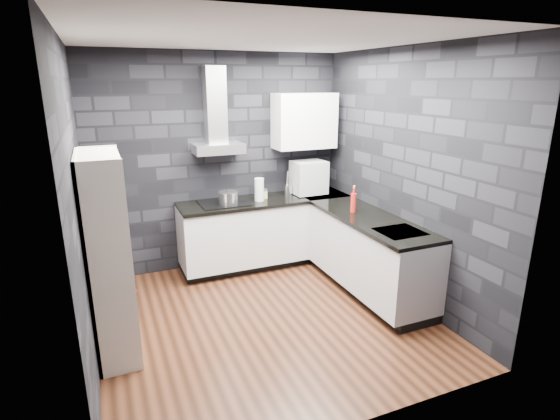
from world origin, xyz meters
TOP-DOWN VIEW (x-y plane):
  - ground at (0.00, 0.00)m, footprint 3.20×3.20m
  - ceiling at (0.00, 0.00)m, footprint 3.20×3.20m
  - wall_back at (0.00, 1.62)m, footprint 3.20×0.05m
  - wall_front at (0.00, -1.62)m, footprint 3.20×0.05m
  - wall_left at (-1.62, 0.00)m, footprint 0.05×3.20m
  - wall_right at (1.62, 0.00)m, footprint 0.05×3.20m
  - toekick_back at (0.50, 1.34)m, footprint 2.18×0.50m
  - toekick_right at (1.34, 0.10)m, footprint 0.50×1.78m
  - counter_back_cab at (0.50, 1.30)m, footprint 2.20×0.60m
  - counter_right_cab at (1.30, 0.10)m, footprint 0.60×1.80m
  - counter_back_top at (0.50, 1.29)m, footprint 2.20×0.62m
  - counter_right_top at (1.29, 0.10)m, footprint 0.62×1.80m
  - counter_corner_top at (1.30, 1.30)m, footprint 0.62×0.62m
  - hood_body at (-0.05, 1.43)m, footprint 0.60×0.34m
  - hood_chimney at (-0.05, 1.50)m, footprint 0.24×0.20m
  - upper_cabinet at (1.10, 1.43)m, footprint 0.80×0.35m
  - cooktop at (-0.05, 1.30)m, footprint 0.58×0.50m
  - sink_rim at (1.30, -0.40)m, footprint 0.44×0.40m
  - pot at (-0.01, 1.22)m, footprint 0.26×0.26m
  - glass_vase at (0.40, 1.24)m, footprint 0.12×0.12m
  - storage_jar at (0.50, 1.33)m, footprint 0.11×0.11m
  - utensil_crock at (0.85, 1.36)m, footprint 0.11×0.11m
  - appliance_garage at (1.13, 1.32)m, footprint 0.43×0.34m
  - red_bottle at (1.23, 0.36)m, footprint 0.06×0.06m
  - bookshelf at (-1.42, 0.02)m, footprint 0.58×0.87m
  - fruit_bowl at (-1.42, -0.05)m, footprint 0.23×0.23m
  - book_red at (-1.42, 0.17)m, footprint 0.16×0.11m
  - book_second at (-1.46, 0.24)m, footprint 0.15×0.07m

SIDE VIEW (x-z plane):
  - ground at x=0.00m, z-range 0.00..0.00m
  - toekick_back at x=0.50m, z-range 0.00..0.10m
  - toekick_right at x=1.34m, z-range 0.00..0.10m
  - counter_back_cab at x=0.50m, z-range 0.10..0.86m
  - counter_right_cab at x=1.30m, z-range 0.10..0.86m
  - book_red at x=-1.42m, z-range 0.46..0.69m
  - book_second at x=-1.46m, z-range 0.49..0.70m
  - counter_back_top at x=0.50m, z-range 0.86..0.90m
  - counter_right_top at x=1.29m, z-range 0.86..0.90m
  - counter_corner_top at x=1.30m, z-range 0.86..0.90m
  - sink_rim at x=1.30m, z-range 0.89..0.90m
  - bookshelf at x=-1.42m, z-range 0.00..1.80m
  - cooktop at x=-0.05m, z-range 0.90..0.91m
  - fruit_bowl at x=-1.42m, z-range 0.91..0.96m
  - storage_jar at x=0.50m, z-range 0.90..1.00m
  - utensil_crock at x=0.85m, z-range 0.90..1.03m
  - pot at x=-0.01m, z-range 0.91..1.05m
  - red_bottle at x=1.23m, z-range 0.90..1.12m
  - glass_vase at x=0.40m, z-range 0.90..1.19m
  - appliance_garage at x=1.13m, z-range 0.91..1.34m
  - wall_back at x=0.00m, z-range 0.00..2.70m
  - wall_front at x=0.00m, z-range 0.00..2.70m
  - wall_left at x=-1.62m, z-range 0.00..2.70m
  - wall_right at x=1.62m, z-range 0.00..2.70m
  - hood_body at x=-0.05m, z-range 1.50..1.62m
  - upper_cabinet at x=1.10m, z-range 1.50..2.20m
  - hood_chimney at x=-0.05m, z-range 1.62..2.52m
  - ceiling at x=0.00m, z-range 2.70..2.70m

